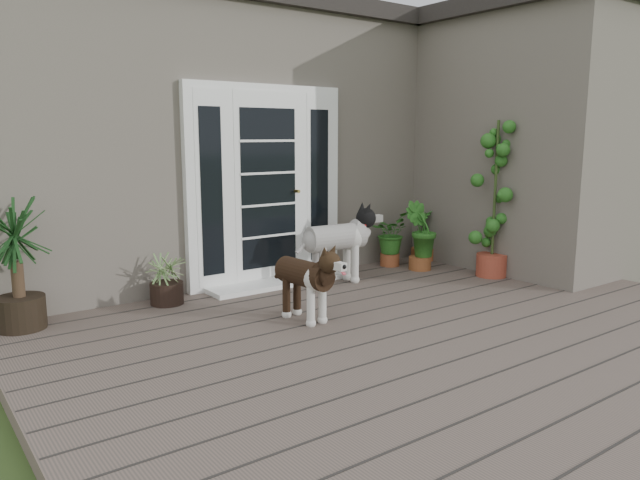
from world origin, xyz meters
TOP-DOWN VIEW (x-y plane):
  - deck at (0.00, 0.40)m, footprint 6.20×4.60m
  - house_main at (0.00, 4.65)m, footprint 7.40×4.00m
  - roof_main at (0.00, 4.65)m, footprint 7.60×4.20m
  - house_wing at (2.90, 1.50)m, footprint 1.60×2.40m
  - roof_wing at (2.90, 1.50)m, footprint 1.80×2.60m
  - door_unit at (-0.20, 2.60)m, footprint 1.90×0.14m
  - door_step at (-0.20, 2.40)m, footprint 1.60×0.40m
  - brindle_dog at (-0.69, 1.18)m, footprint 0.39×0.77m
  - white_dog at (0.36, 2.08)m, footprint 0.93×0.46m
  - spider_plant at (-1.46, 2.40)m, footprint 0.54×0.54m
  - yucca at (-2.75, 2.40)m, footprint 0.99×0.99m
  - herb_a at (1.46, 2.40)m, footprint 0.63×0.63m
  - herb_b at (1.61, 2.02)m, footprint 0.58×0.58m
  - herb_c at (2.04, 2.40)m, footprint 0.45×0.45m
  - sapling at (2.03, 1.29)m, footprint 0.68×0.68m
  - clog_left at (0.20, 2.28)m, footprint 0.18×0.28m
  - clog_right at (0.10, 2.22)m, footprint 0.17×0.29m

SIDE VIEW (x-z plane):
  - deck at x=0.00m, z-range 0.00..0.12m
  - door_step at x=-0.20m, z-range 0.12..0.17m
  - clog_left at x=0.20m, z-range 0.12..0.20m
  - clog_right at x=0.10m, z-range 0.12..0.20m
  - herb_c at x=2.04m, z-range 0.12..0.63m
  - spider_plant at x=-1.46m, z-range 0.12..0.69m
  - herb_a at x=1.46m, z-range 0.12..0.73m
  - herb_b at x=1.61m, z-range 0.12..0.73m
  - brindle_dog at x=-0.69m, z-range 0.12..0.74m
  - white_dog at x=0.36m, z-range 0.12..0.87m
  - yucca at x=-2.75m, z-range 0.12..1.22m
  - sapling at x=2.03m, z-range 0.12..1.97m
  - door_unit at x=-0.20m, z-range 0.12..2.27m
  - house_main at x=0.00m, z-range 0.00..3.10m
  - house_wing at x=2.90m, z-range 0.00..3.10m
  - roof_main at x=0.00m, z-range 3.10..3.30m
  - roof_wing at x=2.90m, z-range 3.10..3.30m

